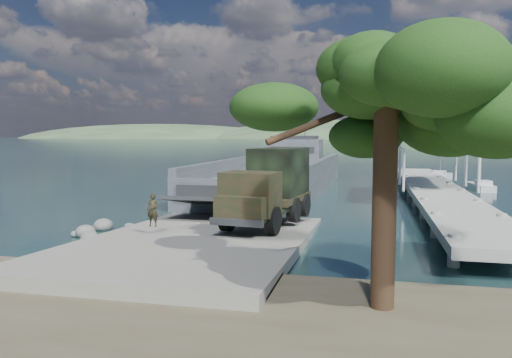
% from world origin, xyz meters
% --- Properties ---
extents(ground, '(1400.00, 1400.00, 0.00)m').
position_xyz_m(ground, '(0.00, 0.00, 0.00)').
color(ground, '#1C3A43').
rests_on(ground, ground).
extents(boat_ramp, '(10.00, 18.00, 0.50)m').
position_xyz_m(boat_ramp, '(0.00, -1.00, 0.25)').
color(boat_ramp, gray).
rests_on(boat_ramp, ground).
extents(shoreline_rocks, '(3.20, 5.60, 0.90)m').
position_xyz_m(shoreline_rocks, '(-6.20, 0.50, 0.00)').
color(shoreline_rocks, '#5E5E5C').
rests_on(shoreline_rocks, ground).
extents(distant_headlands, '(1000.00, 240.00, 48.00)m').
position_xyz_m(distant_headlands, '(50.00, 560.00, 0.00)').
color(distant_headlands, '#334F31').
rests_on(distant_headlands, ground).
extents(pier, '(6.40, 44.00, 6.10)m').
position_xyz_m(pier, '(13.00, 18.77, 1.60)').
color(pier, '#999A91').
rests_on(pier, ground).
extents(landing_craft, '(9.81, 36.61, 10.82)m').
position_xyz_m(landing_craft, '(-0.93, 24.24, 0.89)').
color(landing_craft, '#3E444A').
rests_on(landing_craft, ground).
extents(military_truck, '(3.91, 9.17, 4.12)m').
position_xyz_m(military_truck, '(2.55, 3.76, 2.55)').
color(military_truck, black).
rests_on(military_truck, boat_ramp).
extents(soldier, '(0.62, 0.42, 1.64)m').
position_xyz_m(soldier, '(-2.45, -0.81, 1.32)').
color(soldier, black).
rests_on(soldier, boat_ramp).
extents(sailboat_near, '(1.94, 5.05, 6.00)m').
position_xyz_m(sailboat_near, '(18.47, 28.47, 0.32)').
color(sailboat_near, silver).
rests_on(sailboat_near, ground).
extents(sailboat_far, '(3.49, 6.12, 7.17)m').
position_xyz_m(sailboat_far, '(15.95, 38.27, 0.38)').
color(sailboat_far, silver).
rests_on(sailboat_far, ground).
extents(overhang_tree, '(8.72, 8.03, 7.92)m').
position_xyz_m(overhang_tree, '(7.83, -8.25, 6.35)').
color(overhang_tree, black).
rests_on(overhang_tree, ground).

